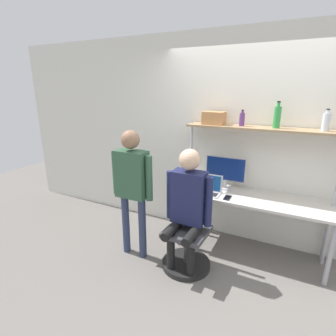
# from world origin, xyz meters

# --- Properties ---
(ground_plane) EXTENTS (12.00, 12.00, 0.00)m
(ground_plane) POSITION_xyz_m (0.00, 0.00, 0.00)
(ground_plane) COLOR slate
(wall_back) EXTENTS (8.00, 0.06, 2.70)m
(wall_back) POSITION_xyz_m (0.00, 0.66, 1.35)
(wall_back) COLOR silver
(wall_back) RESTS_ON ground_plane
(desk) EXTENTS (1.83, 0.61, 0.76)m
(desk) POSITION_xyz_m (0.00, 0.32, 0.67)
(desk) COLOR beige
(desk) RESTS_ON ground_plane
(shelf_unit) EXTENTS (1.74, 0.32, 1.57)m
(shelf_unit) POSITION_xyz_m (0.00, 0.46, 1.38)
(shelf_unit) COLOR #997A56
(shelf_unit) RESTS_ON ground_plane
(monitor) EXTENTS (0.51, 0.21, 0.41)m
(monitor) POSITION_xyz_m (-0.38, 0.47, 0.98)
(monitor) COLOR #B7B7BC
(monitor) RESTS_ON desk
(laptop) EXTENTS (0.34, 0.22, 0.22)m
(laptop) POSITION_xyz_m (-0.53, 0.22, 0.82)
(laptop) COLOR #BCBCC1
(laptop) RESTS_ON desk
(cell_phone) EXTENTS (0.07, 0.15, 0.01)m
(cell_phone) POSITION_xyz_m (-0.26, 0.15, 0.76)
(cell_phone) COLOR black
(cell_phone) RESTS_ON desk
(office_chair) EXTENTS (0.56, 0.56, 0.93)m
(office_chair) POSITION_xyz_m (-0.58, -0.26, 0.29)
(office_chair) COLOR black
(office_chair) RESTS_ON ground_plane
(person_seated) EXTENTS (0.53, 0.47, 1.40)m
(person_seated) POSITION_xyz_m (-0.58, -0.31, 0.83)
(person_seated) COLOR black
(person_seated) RESTS_ON ground_plane
(person_standing) EXTENTS (0.54, 0.21, 1.57)m
(person_standing) POSITION_xyz_m (-1.26, -0.36, 0.99)
(person_standing) COLOR #2D3856
(person_standing) RESTS_ON ground_plane
(bottle_green) EXTENTS (0.08, 0.08, 0.30)m
(bottle_green) POSITION_xyz_m (0.16, 0.46, 1.70)
(bottle_green) COLOR #2D8C3F
(bottle_green) RESTS_ON shelf_unit
(bottle_clear) EXTENTS (0.08, 0.08, 0.23)m
(bottle_clear) POSITION_xyz_m (0.64, 0.46, 1.67)
(bottle_clear) COLOR silver
(bottle_clear) RESTS_ON shelf_unit
(bottle_purple) EXTENTS (0.06, 0.06, 0.19)m
(bottle_purple) POSITION_xyz_m (-0.22, 0.46, 1.65)
(bottle_purple) COLOR #593372
(bottle_purple) RESTS_ON shelf_unit
(storage_box) EXTENTS (0.26, 0.20, 0.15)m
(storage_box) POSITION_xyz_m (-0.56, 0.46, 1.65)
(storage_box) COLOR #B27A47
(storage_box) RESTS_ON shelf_unit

